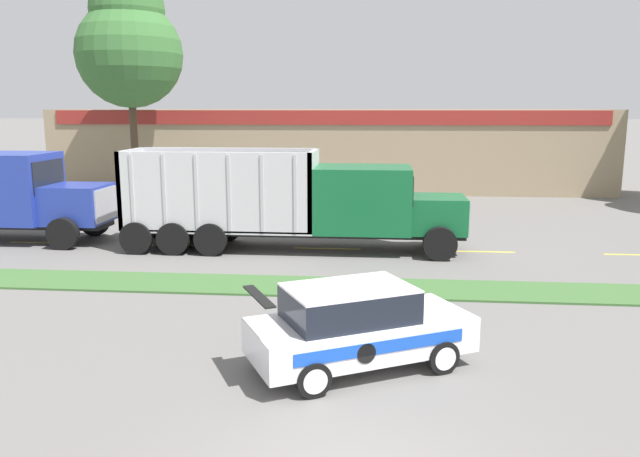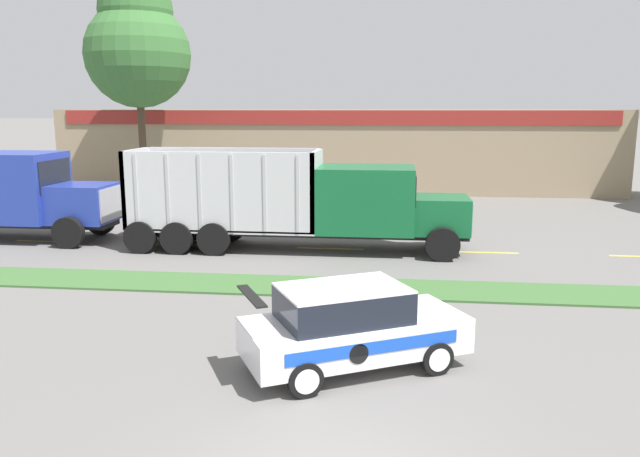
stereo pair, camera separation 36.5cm
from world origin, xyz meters
name	(u,v)px [view 2 (the right image)]	position (x,y,z in m)	size (l,w,h in m)	color
grass_verge	(365,288)	(0.00, 9.40, 0.03)	(120.00, 1.95, 0.06)	#3D6633
centre_line_2	(47,241)	(-12.25, 14.37, 0.00)	(2.40, 0.14, 0.01)	yellow
centre_line_3	(185,245)	(-6.85, 14.37, 0.00)	(2.40, 0.14, 0.01)	yellow
centre_line_4	(330,248)	(-1.45, 14.37, 0.00)	(2.40, 0.14, 0.01)	yellow
centre_line_5	(484,252)	(3.95, 14.37, 0.00)	(2.40, 0.14, 0.01)	yellow
dump_truck_lead	(324,205)	(-1.64, 14.15, 1.62)	(11.93, 2.77, 3.52)	black
rally_car	(351,326)	(-0.03, 3.99, 0.85)	(4.59, 3.53, 1.69)	white
store_building_backdrop	(339,146)	(-2.84, 34.58, 2.44)	(33.49, 12.10, 4.88)	#9E896B
tree_behind_centre	(137,44)	(-12.77, 25.34, 8.27)	(5.53, 5.53, 11.88)	#473828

